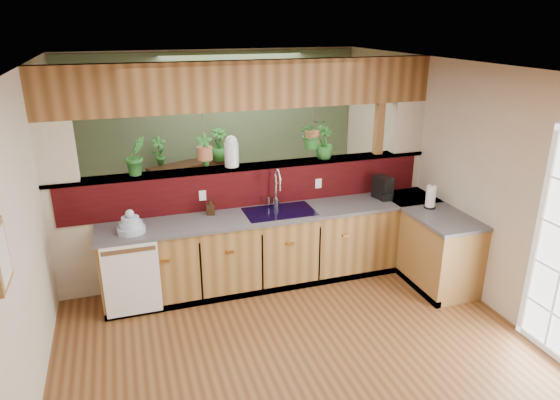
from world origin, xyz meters
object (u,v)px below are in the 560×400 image
object	(u,v)px
faucet	(277,187)
coffee_maker	(383,189)
dish_stack	(131,225)
paper_towel	(431,197)
glass_jar	(231,151)
soap_dispenser	(210,206)
shelving_console	(192,190)

from	to	relation	value
faucet	coffee_maker	xyz separation A→B (m)	(1.36, -0.12, -0.13)
dish_stack	faucet	bearing A→B (deg)	8.06
coffee_maker	paper_towel	xyz separation A→B (m)	(0.38, -0.47, 0.00)
dish_stack	glass_jar	xyz separation A→B (m)	(1.21, 0.46, 0.60)
coffee_maker	paper_towel	bearing A→B (deg)	-63.87
soap_dispenser	paper_towel	world-z (taller)	paper_towel
faucet	shelving_console	distance (m)	2.33
soap_dispenser	coffee_maker	bearing A→B (deg)	-3.54
coffee_maker	shelving_console	distance (m)	3.10
coffee_maker	shelving_console	size ratio (longest dim) A/B	0.21
glass_jar	shelving_console	world-z (taller)	glass_jar
faucet	coffee_maker	size ratio (longest dim) A/B	1.70
coffee_maker	paper_towel	distance (m)	0.60
soap_dispenser	faucet	bearing A→B (deg)	-0.72
dish_stack	coffee_maker	bearing A→B (deg)	2.18
dish_stack	soap_dispenser	bearing A→B (deg)	15.56
faucet	coffee_maker	distance (m)	1.37
paper_towel	glass_jar	xyz separation A→B (m)	(-2.22, 0.81, 0.54)
soap_dispenser	shelving_console	size ratio (longest dim) A/B	0.15
faucet	glass_jar	bearing A→B (deg)	155.45
soap_dispenser	glass_jar	distance (m)	0.69
soap_dispenser	glass_jar	bearing A→B (deg)	33.96
paper_towel	shelving_console	bearing A→B (deg)	132.11
paper_towel	coffee_maker	bearing A→B (deg)	128.96
dish_stack	paper_towel	xyz separation A→B (m)	(3.43, -0.35, 0.05)
soap_dispenser	glass_jar	size ratio (longest dim) A/B	0.54
dish_stack	glass_jar	bearing A→B (deg)	20.84
coffee_maker	paper_towel	world-z (taller)	paper_towel
coffee_maker	glass_jar	bearing A→B (deg)	156.59
dish_stack	shelving_console	bearing A→B (deg)	67.47
coffee_maker	shelving_console	world-z (taller)	coffee_maker
glass_jar	shelving_console	bearing A→B (deg)	96.91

